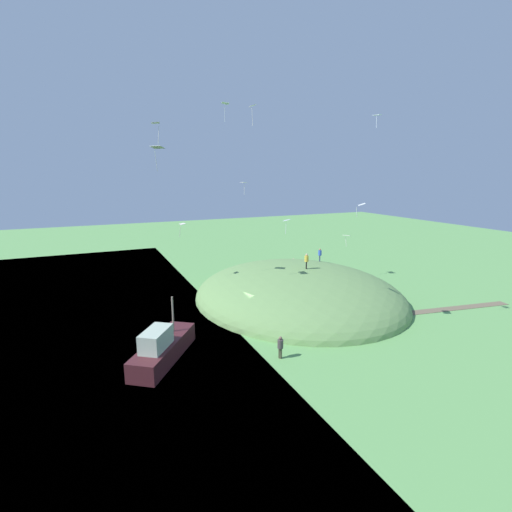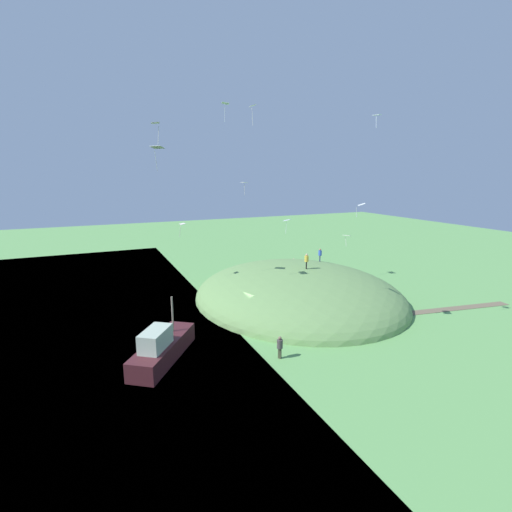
% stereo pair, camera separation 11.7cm
% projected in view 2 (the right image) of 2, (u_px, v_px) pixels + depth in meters
% --- Properties ---
extents(ground_plane, '(160.00, 160.00, 0.00)m').
position_uv_depth(ground_plane, '(256.00, 315.00, 37.57)').
color(ground_plane, '#609C53').
extents(grass_hill, '(22.97, 25.77, 7.14)m').
position_uv_depth(grass_hill, '(298.00, 298.00, 42.79)').
color(grass_hill, '#679051').
rests_on(grass_hill, ground_plane).
extents(dirt_path, '(13.14, 3.22, 0.04)m').
position_uv_depth(dirt_path, '(455.00, 309.00, 39.25)').
color(dirt_path, brown).
rests_on(dirt_path, ground_plane).
extents(boat_on_lake, '(6.18, 7.45, 4.36)m').
position_uv_depth(boat_on_lake, '(162.00, 348.00, 28.14)').
color(boat_on_lake, '#421B20').
rests_on(boat_on_lake, lake_water).
extents(person_with_child, '(0.61, 0.61, 1.72)m').
position_uv_depth(person_with_child, '(307.00, 259.00, 41.23)').
color(person_with_child, black).
rests_on(person_with_child, grass_hill).
extents(person_watching_kites, '(0.59, 0.59, 1.64)m').
position_uv_depth(person_watching_kites, '(320.00, 253.00, 46.83)').
color(person_watching_kites, navy).
rests_on(person_watching_kites, grass_hill).
extents(person_walking_path, '(0.62, 0.62, 1.79)m').
position_uv_depth(person_walking_path, '(280.00, 345.00, 28.42)').
color(person_walking_path, '#353928').
rests_on(person_walking_path, ground_plane).
extents(person_near_shore, '(0.64, 0.64, 1.58)m').
position_uv_depth(person_near_shore, '(294.00, 262.00, 55.75)').
color(person_near_shore, brown).
rests_on(person_near_shore, ground_plane).
extents(kite_0, '(0.76, 1.03, 2.31)m').
position_uv_depth(kite_0, '(253.00, 107.00, 41.61)').
color(kite_0, white).
extents(kite_1, '(0.63, 0.80, 1.48)m').
position_uv_depth(kite_1, '(182.00, 225.00, 39.32)').
color(kite_1, white).
extents(kite_2, '(1.43, 1.43, 2.34)m').
position_uv_depth(kite_2, '(157.00, 148.00, 34.78)').
color(kite_2, white).
extents(kite_3, '(0.85, 1.09, 1.80)m').
position_uv_depth(kite_3, '(156.00, 124.00, 31.71)').
color(kite_3, white).
extents(kite_4, '(0.98, 1.21, 1.82)m').
position_uv_depth(kite_4, '(225.00, 104.00, 37.91)').
color(kite_4, white).
extents(kite_5, '(0.83, 0.90, 1.13)m').
position_uv_depth(kite_5, '(347.00, 236.00, 35.52)').
color(kite_5, white).
extents(kite_6, '(0.75, 0.96, 1.56)m').
position_uv_depth(kite_6, '(244.00, 183.00, 45.36)').
color(kite_6, white).
extents(kite_7, '(0.61, 0.72, 1.03)m').
position_uv_depth(kite_7, '(377.00, 116.00, 29.19)').
color(kite_7, white).
extents(kite_8, '(0.99, 1.04, 1.19)m').
position_uv_depth(kite_8, '(361.00, 205.00, 31.76)').
color(kite_8, white).
extents(kite_9, '(1.40, 1.42, 1.86)m').
position_uv_depth(kite_9, '(287.00, 221.00, 47.68)').
color(kite_9, white).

